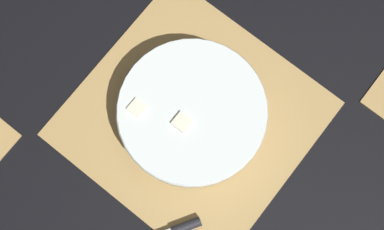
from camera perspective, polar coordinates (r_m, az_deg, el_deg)
ground_plane at (r=1.03m, az=0.00°, el=-0.41°), size 6.00×6.00×0.00m
bamboo_mat_center at (r=1.03m, az=0.00°, el=-0.37°), size 0.43×0.42×0.01m
fruit_salad_bowl at (r=0.99m, az=-0.08°, el=0.14°), size 0.28×0.28×0.08m
paring_knife at (r=1.00m, az=-1.01°, el=-11.93°), size 0.09×0.13×0.02m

